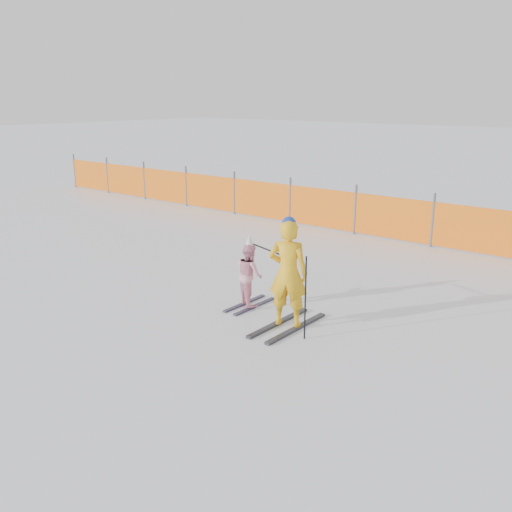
{
  "coord_description": "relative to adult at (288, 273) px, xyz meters",
  "views": [
    {
      "loc": [
        5.28,
        -6.0,
        3.37
      ],
      "look_at": [
        0.0,
        0.5,
        1.0
      ],
      "focal_mm": 40.0,
      "sensor_mm": 36.0,
      "label": 1
    }
  ],
  "objects": [
    {
      "name": "ground",
      "position": [
        -0.61,
        -0.5,
        -0.84
      ],
      "size": [
        120.0,
        120.0,
        0.0
      ],
      "primitive_type": "plane",
      "color": "white",
      "rests_on": "ground"
    },
    {
      "name": "adult",
      "position": [
        0.0,
        0.0,
        0.0
      ],
      "size": [
        0.69,
        1.44,
        1.7
      ],
      "color": "black",
      "rests_on": "ground"
    },
    {
      "name": "ski_poles",
      "position": [
        0.07,
        -0.05,
        -0.04
      ],
      "size": [
        1.36,
        0.51,
        1.23
      ],
      "color": "black",
      "rests_on": "ground"
    },
    {
      "name": "safety_fence",
      "position": [
        -5.35,
        5.89,
        -0.29
      ],
      "size": [
        17.9,
        0.06,
        1.25
      ],
      "color": "#595960",
      "rests_on": "ground"
    },
    {
      "name": "child",
      "position": [
        -1.01,
        0.33,
        -0.29
      ],
      "size": [
        0.62,
        1.01,
        1.22
      ],
      "color": "black",
      "rests_on": "ground"
    }
  ]
}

